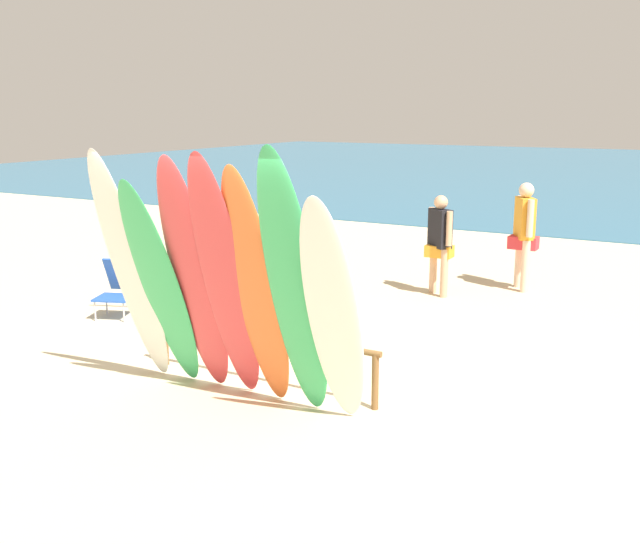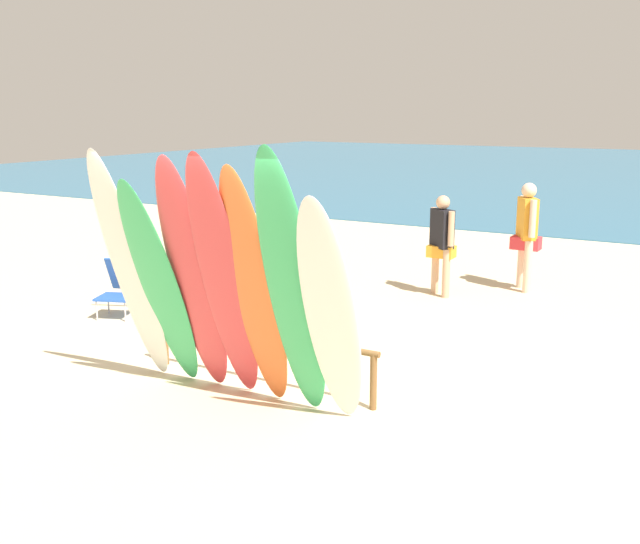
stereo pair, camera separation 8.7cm
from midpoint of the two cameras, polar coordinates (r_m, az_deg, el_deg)
ground at (r=20.87m, az=17.81°, el=3.90°), size 60.00×60.00×0.00m
ocean_water at (r=37.55m, az=23.41°, el=7.07°), size 60.00×40.00×0.02m
surfboard_rack at (r=7.91m, az=-4.30°, el=-5.43°), size 2.79×0.07×0.61m
surfboard_white_0 at (r=7.98m, az=-14.16°, el=0.28°), size 0.63×0.90×2.55m
surfboard_green_1 at (r=7.72m, az=-11.93°, el=-1.05°), size 0.60×0.94×2.27m
surfboard_red_2 at (r=7.44m, az=-9.40°, el=-0.49°), size 0.59×0.95×2.52m
surfboard_red_3 at (r=7.19m, az=-7.06°, el=-0.71°), size 0.58×1.00×2.56m
surfboard_orange_4 at (r=7.03m, az=-4.68°, el=-1.40°), size 0.55×0.85×2.45m
surfboard_green_5 at (r=6.71m, az=-1.82°, el=-1.22°), size 0.54×0.91×2.64m
surfboard_white_6 at (r=6.56m, az=1.21°, el=-3.32°), size 0.58×0.94×2.24m
beachgoer_by_water at (r=12.38m, az=15.83°, el=3.21°), size 0.46×0.58×1.75m
beachgoer_midbeach at (r=11.75m, az=9.57°, el=2.57°), size 0.50×0.40×1.59m
beach_chair_red at (r=10.98m, az=-14.87°, el=-0.99°), size 0.72×0.84×0.81m
beach_chair_blue at (r=11.69m, az=-6.47°, el=0.17°), size 0.55×0.73×0.82m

